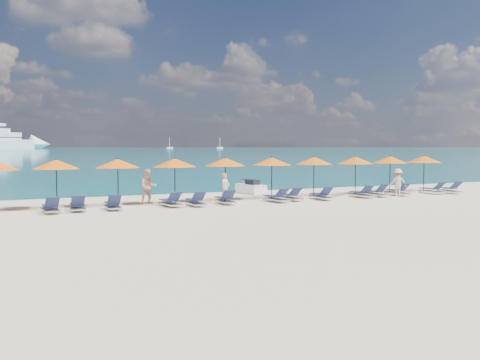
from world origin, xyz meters
name	(u,v)px	position (x,y,z in m)	size (l,w,h in m)	color
ground	(269,212)	(0.00, 0.00, 0.00)	(1400.00, 1400.00, 0.00)	beige
sea	(3,148)	(0.00, 660.00, 0.01)	(1600.00, 1300.00, 0.01)	#1FA9B2
sailboat_near	(170,147)	(161.58, 531.19, 1.28)	(6.81, 2.27, 12.49)	white
sailboat_far	(220,147)	(219.75, 530.84, 1.30)	(6.89, 2.30, 12.62)	white
jetski	(251,188)	(3.19, 8.32, 0.34)	(1.05, 2.37, 0.82)	white
beachgoer_a	(225,188)	(-0.28, 4.14, 0.75)	(0.55, 0.36, 1.50)	#DEAE8D
beachgoer_b	(148,187)	(-3.91, 5.14, 0.85)	(0.83, 0.48, 1.70)	#DEAE8D
beachgoer_c	(398,183)	(9.84, 3.19, 0.78)	(1.01, 0.47, 1.56)	#DEAE8D
umbrella_2	(56,164)	(-8.18, 4.83, 2.02)	(2.10, 2.10, 2.28)	black
umbrella_3	(118,163)	(-5.45, 4.83, 2.02)	(2.10, 2.10, 2.28)	black
umbrella_4	(175,163)	(-2.72, 4.67, 2.02)	(2.10, 2.10, 2.28)	black
umbrella_5	(225,162)	(0.02, 4.83, 2.02)	(2.10, 2.10, 2.28)	black
umbrella_6	(272,161)	(2.71, 4.84, 2.02)	(2.10, 2.10, 2.28)	black
umbrella_7	(314,161)	(5.37, 4.86, 2.02)	(2.10, 2.10, 2.28)	black
umbrella_8	(356,160)	(7.99, 4.61, 2.02)	(2.10, 2.10, 2.28)	black
umbrella_9	(390,160)	(10.70, 4.85, 2.02)	(2.10, 2.10, 2.28)	black
umbrella_10	(424,159)	(13.37, 4.88, 2.02)	(2.10, 2.10, 2.28)	black
lounger_3	(51,208)	(-8.58, 3.49, 0.24)	(0.69, 1.72, 0.66)	silver
lounger_4	(77,206)	(-7.46, 3.69, 0.24)	(0.75, 1.74, 0.66)	silver
lounger_5	(113,205)	(-5.97, 3.51, 0.24)	(0.72, 1.73, 0.66)	silver
lounger_6	(171,202)	(-3.27, 3.63, 0.24)	(0.76, 1.75, 0.66)	silver
lounger_7	(196,201)	(-2.14, 3.35, 0.24)	(0.71, 1.73, 0.66)	silver
lounger_8	(225,199)	(-0.53, 3.57, 0.24)	(0.75, 1.74, 0.66)	silver
lounger_9	(276,197)	(2.19, 3.37, 0.24)	(0.76, 1.75, 0.66)	silver
lounger_10	(290,196)	(3.20, 3.71, 0.24)	(0.70, 1.73, 0.66)	silver
lounger_11	(322,195)	(4.92, 3.39, 0.24)	(0.74, 1.74, 0.66)	silver
lounger_12	(362,193)	(7.57, 3.44, 0.24)	(0.74, 1.74, 0.66)	silver
lounger_13	(376,192)	(8.67, 3.65, 0.24)	(0.75, 1.74, 0.66)	silver
lounger_14	(398,191)	(10.28, 3.67, 0.24)	(0.66, 1.71, 0.66)	silver
lounger_15	(433,190)	(12.86, 3.61, 0.24)	(0.70, 1.73, 0.66)	silver
lounger_16	(450,189)	(14.09, 3.46, 0.24)	(0.78, 1.75, 0.66)	silver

